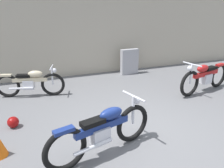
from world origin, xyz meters
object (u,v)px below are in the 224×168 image
motorcycle_red (205,77)px  stone_marker (129,62)px  helmet (13,122)px  motorcycle_blue (103,131)px  motorcycle_cream (31,83)px

motorcycle_red → stone_marker: bearing=-74.0°
helmet → motorcycle_blue: bearing=-44.6°
motorcycle_cream → motorcycle_red: motorcycle_red is taller
motorcycle_blue → motorcycle_red: bearing=9.2°
motorcycle_blue → motorcycle_cream: 3.43m
stone_marker → motorcycle_blue: 4.95m
helmet → motorcycle_blue: size_ratio=0.12×
motorcycle_cream → helmet: bearing=-89.6°
motorcycle_blue → motorcycle_cream: (-1.13, 3.24, -0.04)m
helmet → motorcycle_cream: 1.78m
motorcycle_cream → motorcycle_red: (4.99, -1.48, 0.05)m
stone_marker → motorcycle_cream: bearing=-164.1°
stone_marker → motorcycle_red: bearing=-61.4°
stone_marker → motorcycle_red: 2.86m
stone_marker → helmet: 4.90m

